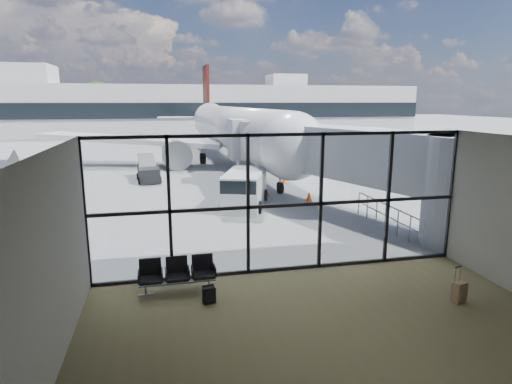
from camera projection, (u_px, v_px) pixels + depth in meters
name	position (u px, v px, depth m)	size (l,w,h in m)	color
ground	(194.00, 147.00, 52.27)	(220.00, 220.00, 0.00)	slate
lounge_shell	(349.00, 238.00, 8.91)	(12.02, 8.01, 4.51)	#6B6644
glass_curtain_wall	(285.00, 204.00, 13.58)	(12.10, 0.12, 4.50)	white
jet_bridge	(340.00, 156.00, 21.26)	(8.00, 16.50, 4.33)	#989A9D
apron_railing	(387.00, 213.00, 18.41)	(0.06, 5.46, 1.11)	gray
far_terminal	(180.00, 109.00, 72.26)	(80.00, 12.20, 11.00)	#ABABA7
tree_3	(27.00, 106.00, 76.22)	(4.95, 4.95, 7.12)	#382619
tree_4	(63.00, 102.00, 77.35)	(5.61, 5.61, 8.07)	#382619
tree_5	(98.00, 99.00, 78.48)	(6.27, 6.27, 9.03)	#382619
seating_row	(177.00, 272.00, 12.49)	(2.22, 0.65, 0.98)	gray
backpack	(209.00, 295.00, 11.71)	(0.36, 0.35, 0.50)	black
suitcase	(460.00, 292.00, 11.75)	(0.42, 0.35, 1.01)	#8F704F
airliner	(232.00, 129.00, 39.00)	(32.97, 38.17, 9.83)	silver
service_van	(244.00, 189.00, 22.27)	(3.15, 4.61, 1.84)	beige
belt_loader	(148.00, 173.00, 29.64)	(1.75, 3.84, 1.72)	black
traffic_cone_a	(266.00, 191.00, 25.20)	(0.40, 0.40, 0.57)	#D25E0B
traffic_cone_b	(309.00, 197.00, 23.43)	(0.42, 0.42, 0.59)	#F0540C
traffic_cone_c	(285.00, 180.00, 28.81)	(0.40, 0.40, 0.57)	#FF510D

